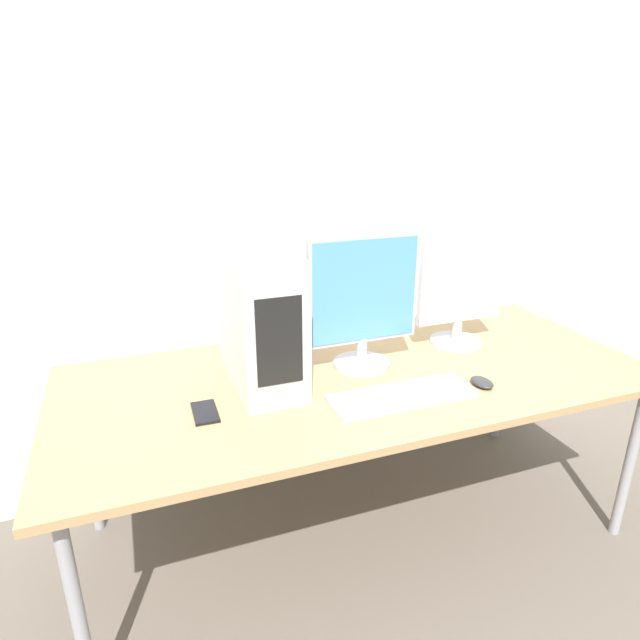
# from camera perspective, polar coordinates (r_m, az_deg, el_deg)

# --- Properties ---
(ground_plane) EXTENTS (14.00, 14.00, 0.00)m
(ground_plane) POSITION_cam_1_polar(r_m,az_deg,el_deg) (2.10, 9.65, -29.08)
(ground_plane) COLOR #665B51
(wall_back) EXTENTS (8.00, 0.07, 2.70)m
(wall_back) POSITION_cam_1_polar(r_m,az_deg,el_deg) (2.35, -1.54, 14.50)
(wall_back) COLOR silver
(wall_back) RESTS_ON ground_plane
(desk) EXTENTS (2.15, 0.93, 0.72)m
(desk) POSITION_cam_1_polar(r_m,az_deg,el_deg) (2.01, 4.21, -6.76)
(desk) COLOR tan
(desk) RESTS_ON ground_plane
(pc_tower) EXTENTS (0.21, 0.48, 0.48)m
(pc_tower) POSITION_cam_1_polar(r_m,az_deg,el_deg) (1.86, -6.42, 0.33)
(pc_tower) COLOR silver
(pc_tower) RESTS_ON desk
(monitor_main) EXTENTS (0.43, 0.21, 0.50)m
(monitor_main) POSITION_cam_1_polar(r_m,az_deg,el_deg) (1.95, 4.65, 2.10)
(monitor_main) COLOR #B7B7BC
(monitor_main) RESTS_ON desk
(monitor_right_near) EXTENTS (0.38, 0.21, 0.45)m
(monitor_right_near) POSITION_cam_1_polar(r_m,az_deg,el_deg) (2.24, 14.79, 3.03)
(monitor_right_near) COLOR #B7B7BC
(monitor_right_near) RESTS_ON desk
(keyboard) EXTENTS (0.50, 0.16, 0.02)m
(keyboard) POSITION_cam_1_polar(r_m,az_deg,el_deg) (1.83, 8.75, -7.99)
(keyboard) COLOR silver
(keyboard) RESTS_ON desk
(mouse) EXTENTS (0.07, 0.10, 0.03)m
(mouse) POSITION_cam_1_polar(r_m,az_deg,el_deg) (1.98, 16.89, -6.37)
(mouse) COLOR #2D2D2D
(mouse) RESTS_ON desk
(cell_phone) EXTENTS (0.08, 0.14, 0.01)m
(cell_phone) POSITION_cam_1_polar(r_m,az_deg,el_deg) (1.76, -12.17, -9.60)
(cell_phone) COLOR black
(cell_phone) RESTS_ON desk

